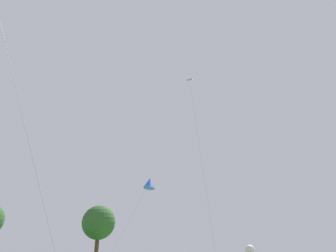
% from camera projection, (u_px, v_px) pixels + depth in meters
% --- Properties ---
extents(small_kite_stunt_black, '(3.43, 3.84, 8.38)m').
position_uv_depth(small_kite_stunt_black, '(150.00, 183.00, 30.71)').
color(small_kite_stunt_black, blue).
rests_on(small_kite_stunt_black, ground).
extents(small_kite_bird_shape, '(0.94, 1.82, 15.51)m').
position_uv_depth(small_kite_bird_shape, '(191.00, 87.00, 26.21)').
color(small_kite_bird_shape, pink).
rests_on(small_kite_bird_shape, ground).
extents(tree_shrub_far, '(6.99, 6.99, 10.27)m').
position_uv_depth(tree_shrub_far, '(99.00, 223.00, 63.33)').
color(tree_shrub_far, '#513823').
rests_on(tree_shrub_far, ground).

